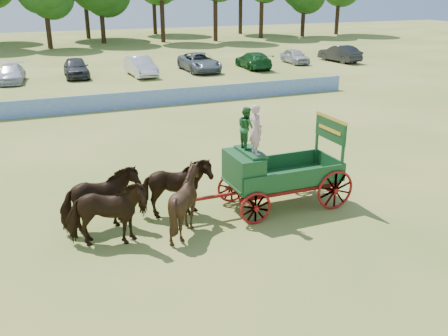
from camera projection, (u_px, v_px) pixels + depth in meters
ground at (351, 211)px, 16.95m from camera, size 160.00×160.00×0.00m
horse_lead_left at (107, 214)px, 14.41m from camera, size 2.58×1.64×2.02m
horse_lead_right at (100, 200)px, 15.36m from camera, size 2.50×1.37×2.02m
horse_wheel_left at (186, 201)px, 15.27m from camera, size 2.10×1.93×2.02m
horse_wheel_right at (175, 189)px, 16.23m from camera, size 2.51×1.39×2.02m
farm_dray at (264, 165)px, 16.64m from camera, size 6.00×2.00×3.77m
sponsor_banner at (169, 97)px, 32.02m from camera, size 26.00×0.08×1.05m
parked_cars at (119, 67)px, 42.35m from camera, size 48.76×6.48×1.65m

